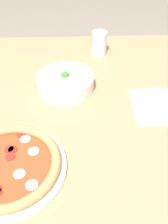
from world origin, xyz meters
The scene contains 8 objects.
ground_plane centered at (0.00, 0.00, 0.00)m, with size 8.00×8.00×0.00m, color gray.
dining_table centered at (0.00, 0.00, 0.66)m, with size 1.23×1.10×0.75m.
pizza centered at (-0.15, -0.30, 0.77)m, with size 0.31×0.31×0.04m.
bowl centered at (0.00, 0.08, 0.79)m, with size 0.22×0.22×0.08m.
napkin centered at (0.34, -0.04, 0.75)m, with size 0.20×0.20×0.00m.
fork centered at (0.31, -0.05, 0.76)m, with size 0.02×0.20×0.00m.
knife centered at (0.36, -0.05, 0.76)m, with size 0.02×0.20×0.01m.
glass centered at (0.15, 0.35, 0.80)m, with size 0.07×0.07×0.11m.
Camera 1 is at (0.04, -0.71, 1.31)m, focal length 40.00 mm.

